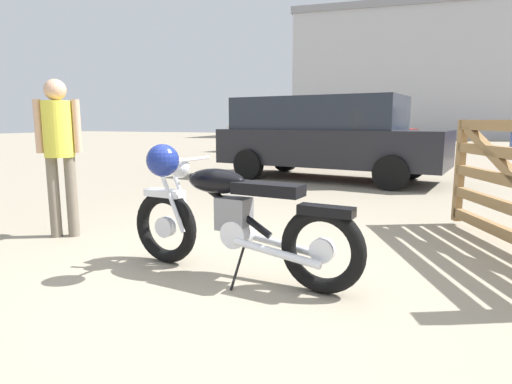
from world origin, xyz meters
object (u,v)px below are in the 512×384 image
(vintage_motorcycle, at_px, (229,216))
(bystander, at_px, (59,142))
(pale_sedan_back, at_px, (338,135))
(red_hatchback_near, at_px, (325,135))
(dark_sedan_left, at_px, (277,129))

(vintage_motorcycle, height_order, bystander, bystander)
(bystander, distance_m, pale_sedan_back, 9.37)
(vintage_motorcycle, relative_size, red_hatchback_near, 0.42)
(pale_sedan_back, relative_size, red_hatchback_near, 0.90)
(red_hatchback_near, bearing_deg, vintage_motorcycle, -75.52)
(bystander, relative_size, red_hatchback_near, 0.34)
(vintage_motorcycle, bearing_deg, red_hatchback_near, -77.46)
(bystander, bearing_deg, dark_sedan_left, 159.32)
(dark_sedan_left, bearing_deg, pale_sedan_back, -40.04)
(dark_sedan_left, bearing_deg, vintage_motorcycle, -62.49)
(vintage_motorcycle, relative_size, bystander, 1.25)
(pale_sedan_back, bearing_deg, dark_sedan_left, -59.24)
(vintage_motorcycle, height_order, dark_sedan_left, dark_sedan_left)
(bystander, height_order, red_hatchback_near, red_hatchback_near)
(pale_sedan_back, relative_size, dark_sedan_left, 1.08)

